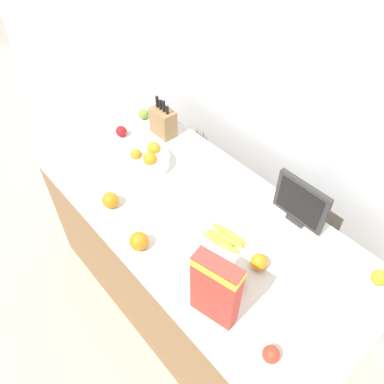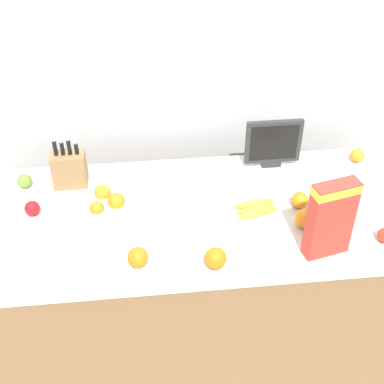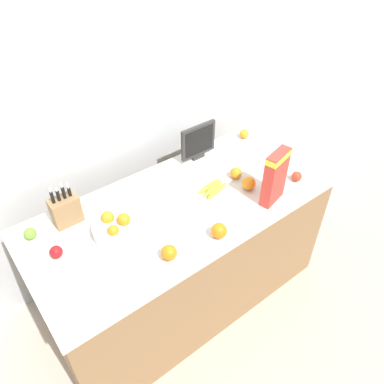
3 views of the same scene
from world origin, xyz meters
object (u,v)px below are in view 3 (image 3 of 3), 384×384
(orange_near_bowl, at_px, (236,173))
(orange_mid_left, at_px, (249,183))
(cereal_box, at_px, (275,175))
(orange_front_center, at_px, (220,230))
(orange_back_center, at_px, (169,253))
(banana_bunch, at_px, (213,188))
(apple_front, at_px, (56,252))
(orange_front_left, at_px, (244,134))
(small_monitor, at_px, (198,141))
(apple_near_bananas, at_px, (297,176))
(apple_by_knife_block, at_px, (30,234))
(knife_block, at_px, (66,210))
(fruit_bowl, at_px, (116,228))

(orange_near_bowl, bearing_deg, orange_mid_left, -96.07)
(cereal_box, xyz_separation_m, orange_front_center, (-0.45, -0.04, -0.14))
(orange_back_center, distance_m, orange_near_bowl, 0.78)
(banana_bunch, height_order, apple_front, apple_front)
(orange_front_left, height_order, orange_mid_left, orange_mid_left)
(small_monitor, relative_size, banana_bunch, 1.30)
(orange_front_left, bearing_deg, small_monitor, 179.64)
(apple_near_bananas, xyz_separation_m, orange_mid_left, (-0.30, 0.13, 0.01))
(small_monitor, bearing_deg, apple_near_bananas, -59.53)
(apple_by_knife_block, height_order, orange_near_bowl, orange_near_bowl)
(small_monitor, bearing_deg, apple_by_knife_block, -178.09)
(apple_front, bearing_deg, cereal_box, -16.94)
(apple_near_bananas, relative_size, orange_front_left, 0.95)
(knife_block, bearing_deg, orange_mid_left, -22.21)
(apple_by_knife_block, bearing_deg, orange_front_left, 1.30)
(cereal_box, height_order, banana_bunch, cereal_box)
(orange_front_center, bearing_deg, orange_back_center, 172.36)
(fruit_bowl, relative_size, orange_front_center, 2.92)
(small_monitor, distance_m, orange_near_bowl, 0.34)
(knife_block, distance_m, small_monitor, 0.97)
(small_monitor, distance_m, orange_front_left, 0.45)
(apple_by_knife_block, bearing_deg, apple_near_bananas, -19.61)
(fruit_bowl, bearing_deg, apple_near_bananas, -14.24)
(knife_block, bearing_deg, orange_front_center, -45.37)
(small_monitor, distance_m, orange_front_center, 0.76)
(apple_front, distance_m, orange_front_center, 0.86)
(banana_bunch, bearing_deg, apple_near_bananas, -27.15)
(orange_back_center, bearing_deg, orange_front_center, -7.64)
(knife_block, xyz_separation_m, cereal_box, (1.05, -0.57, 0.10))
(banana_bunch, distance_m, orange_front_left, 0.67)
(cereal_box, height_order, orange_front_center, cereal_box)
(apple_near_bananas, bearing_deg, cereal_box, -173.30)
(fruit_bowl, relative_size, apple_by_knife_block, 3.80)
(banana_bunch, xyz_separation_m, orange_back_center, (-0.53, -0.28, 0.03))
(cereal_box, xyz_separation_m, orange_near_bowl, (-0.02, 0.29, -0.15))
(small_monitor, distance_m, cereal_box, 0.62)
(apple_front, relative_size, orange_back_center, 0.81)
(apple_by_knife_block, distance_m, apple_front, 0.22)
(orange_front_left, distance_m, orange_mid_left, 0.60)
(orange_near_bowl, bearing_deg, banana_bunch, -177.50)
(cereal_box, bearing_deg, apple_by_knife_block, 141.94)
(cereal_box, xyz_separation_m, banana_bunch, (-0.22, 0.28, -0.17))
(apple_front, height_order, orange_back_center, orange_back_center)
(orange_mid_left, bearing_deg, cereal_box, -76.72)
(knife_block, xyz_separation_m, orange_near_bowl, (1.03, -0.28, -0.05))
(banana_bunch, height_order, apple_by_knife_block, apple_by_knife_block)
(banana_bunch, height_order, orange_near_bowl, orange_near_bowl)
(orange_near_bowl, bearing_deg, apple_near_bananas, -41.88)
(orange_front_left, bearing_deg, apple_near_bananas, -99.03)
(fruit_bowl, bearing_deg, banana_bunch, -3.45)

